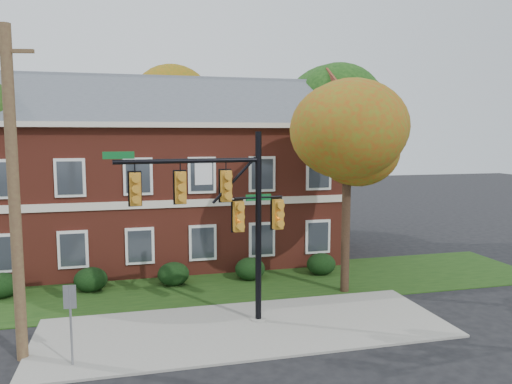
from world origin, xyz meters
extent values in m
plane|color=black|center=(0.00, 0.00, 0.00)|extent=(120.00, 120.00, 0.00)
cube|color=gray|center=(0.00, 1.00, 0.04)|extent=(14.00, 5.00, 0.08)
cube|color=#193811|center=(0.00, 6.00, 0.02)|extent=(30.00, 6.00, 0.04)
cube|color=maroon|center=(-2.00, 12.00, 3.50)|extent=(18.00, 8.00, 7.00)
cube|color=beige|center=(-2.00, 12.00, 7.12)|extent=(18.80, 8.80, 0.24)
cube|color=beige|center=(-2.00, 7.97, 3.50)|extent=(18.00, 0.12, 0.35)
ellipsoid|color=black|center=(-9.00, 6.70, 0.53)|extent=(1.40, 1.26, 1.05)
ellipsoid|color=black|center=(-5.50, 6.70, 0.53)|extent=(1.40, 1.26, 1.05)
ellipsoid|color=black|center=(-2.00, 6.70, 0.53)|extent=(1.40, 1.26, 1.05)
ellipsoid|color=black|center=(1.50, 6.70, 0.53)|extent=(1.40, 1.26, 1.05)
ellipsoid|color=black|center=(5.00, 6.70, 0.53)|extent=(1.40, 1.26, 1.05)
cylinder|color=black|center=(5.00, 4.00, 2.88)|extent=(0.36, 0.36, 5.76)
ellipsoid|color=#AD320E|center=(5.00, 4.00, 6.48)|extent=(4.25, 4.25, 3.60)
ellipsoid|color=#AD320E|center=(5.62, 3.62, 7.08)|extent=(3.50, 3.50, 3.00)
cylinder|color=black|center=(9.00, 13.00, 3.52)|extent=(0.36, 0.36, 7.04)
ellipsoid|color=black|center=(9.00, 13.00, 7.92)|extent=(5.95, 5.95, 5.04)
ellipsoid|color=black|center=(9.88, 12.47, 8.52)|extent=(4.90, 4.90, 4.20)
cylinder|color=black|center=(-1.00, 20.00, 3.84)|extent=(0.36, 0.36, 7.68)
ellipsoid|color=#AC5B0E|center=(-1.00, 20.00, 8.64)|extent=(6.46, 6.46, 5.47)
ellipsoid|color=#AC5B0E|center=(-0.05, 19.43, 9.24)|extent=(5.32, 5.32, 4.56)
cylinder|color=gray|center=(0.55, 1.50, 0.08)|extent=(0.54, 0.54, 0.15)
cylinder|color=black|center=(0.55, 1.50, 3.39)|extent=(0.23, 0.23, 6.78)
cylinder|color=black|center=(-1.86, 1.29, 5.81)|extent=(4.84, 0.58, 0.15)
cylinder|color=black|center=(0.55, 1.50, 4.50)|extent=(1.74, 0.23, 0.08)
cube|color=#BE7D1E|center=(-3.60, 1.14, 4.94)|extent=(0.45, 0.33, 1.12)
cube|color=#BE7D1E|center=(-2.15, 1.26, 4.94)|extent=(0.45, 0.33, 1.12)
cube|color=#BE7D1E|center=(-0.60, 1.40, 4.94)|extent=(0.45, 0.33, 1.12)
cube|color=silver|center=(-1.38, 1.33, 5.38)|extent=(0.58, 0.09, 0.73)
cube|color=#0B5721|center=(-4.08, 1.09, 6.02)|extent=(0.97, 0.12, 0.23)
cube|color=#BE7D1E|center=(-0.17, 1.44, 3.87)|extent=(0.45, 0.33, 1.12)
cube|color=#BE7D1E|center=(1.28, 1.56, 3.87)|extent=(0.45, 0.33, 1.12)
cube|color=#0B5721|center=(0.55, 1.50, 4.50)|extent=(0.92, 0.12, 0.22)
cylinder|color=brown|center=(-7.00, 0.40, 4.87)|extent=(0.38, 0.38, 9.74)
cube|color=brown|center=(-7.00, 0.40, 8.98)|extent=(1.51, 0.39, 0.11)
cylinder|color=slate|center=(-5.50, -0.53, 1.21)|extent=(0.07, 0.07, 2.42)
cube|color=slate|center=(-5.50, -0.53, 2.09)|extent=(0.35, 0.07, 0.68)
camera|label=1|loc=(-3.74, -15.11, 6.64)|focal=35.00mm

